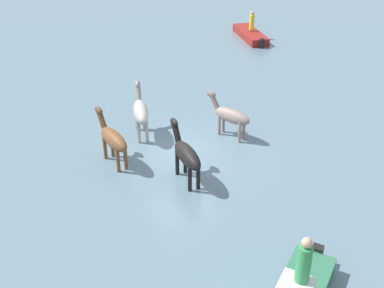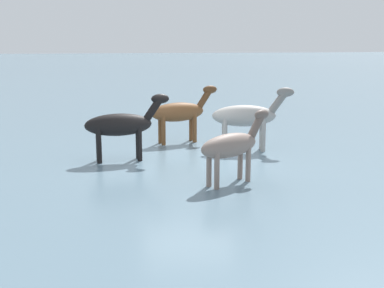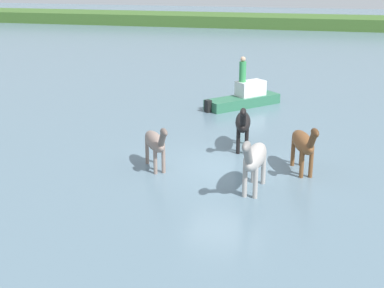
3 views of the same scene
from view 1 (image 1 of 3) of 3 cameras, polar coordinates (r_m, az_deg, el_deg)
ground_plane at (r=17.63m, az=-1.20°, el=-1.13°), size 142.77×142.77×0.00m
horse_mid_herd at (r=18.47m, az=4.66°, el=3.46°), size 1.44×1.98×1.67m
horse_lead at (r=16.79m, az=-9.56°, el=0.65°), size 1.05×2.30×1.79m
horse_rear_stallion at (r=15.56m, az=-0.68°, el=-1.26°), size 0.77×2.37×1.83m
horse_chestnut_trailing at (r=18.59m, az=-6.24°, el=3.99°), size 0.74×2.45×1.89m
boat_motor_center at (r=31.69m, az=7.07°, el=12.86°), size 1.35×4.31×0.72m
person_helmsman_aft at (r=10.73m, az=13.41°, el=-13.67°), size 0.32×0.32×1.19m
person_boatman_standing at (r=31.50m, az=7.27°, el=14.56°), size 0.32×0.32×1.19m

